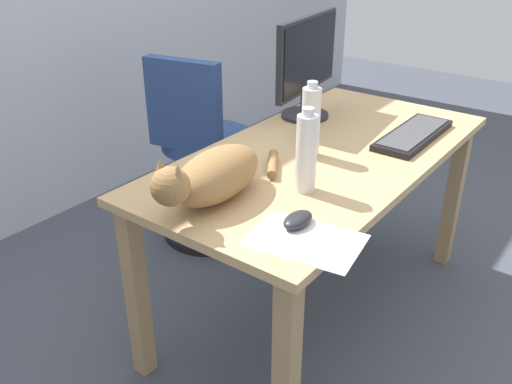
{
  "coord_description": "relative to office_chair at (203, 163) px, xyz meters",
  "views": [
    {
      "loc": [
        -1.63,
        -0.92,
        1.5
      ],
      "look_at": [
        -0.5,
        -0.07,
        0.77
      ],
      "focal_mm": 38.87,
      "sensor_mm": 36.0,
      "label": 1
    }
  ],
  "objects": [
    {
      "name": "keyboard",
      "position": [
        0.17,
        -0.95,
        0.32
      ],
      "size": [
        0.44,
        0.15,
        0.03
      ],
      "color": "black",
      "rests_on": "desk"
    },
    {
      "name": "office_chair",
      "position": [
        0.0,
        0.0,
        0.0
      ],
      "size": [
        0.49,
        0.48,
        0.94
      ],
      "color": "black",
      "rests_on": "ground_plane"
    },
    {
      "name": "spray_bottle",
      "position": [
        -0.45,
        -0.85,
        0.43
      ],
      "size": [
        0.07,
        0.07,
        0.27
      ],
      "color": "silver",
      "rests_on": "desk"
    },
    {
      "name": "ground_plane",
      "position": [
        -0.15,
        -0.74,
        -0.41
      ],
      "size": [
        8.0,
        8.0,
        0.0
      ],
      "primitive_type": "plane",
      "color": "#474C56"
    },
    {
      "name": "paper_sheet",
      "position": [
        -0.7,
        -1.02,
        0.3
      ],
      "size": [
        0.26,
        0.33,
        0.0
      ],
      "primitive_type": "cube",
      "rotation": [
        0.0,
        0.0,
        0.16
      ],
      "color": "white",
      "rests_on": "desk"
    },
    {
      "name": "cat",
      "position": [
        -0.67,
        -0.67,
        0.38
      ],
      "size": [
        0.61,
        0.21,
        0.2
      ],
      "color": "olive",
      "rests_on": "desk"
    },
    {
      "name": "computer_mouse",
      "position": [
        -0.65,
        -0.96,
        0.32
      ],
      "size": [
        0.11,
        0.06,
        0.04
      ],
      "primitive_type": "ellipsoid",
      "color": "#232328",
      "rests_on": "desk"
    },
    {
      "name": "monitor",
      "position": [
        0.12,
        -0.49,
        0.53
      ],
      "size": [
        0.48,
        0.2,
        0.42
      ],
      "color": "#232328",
      "rests_on": "desk"
    },
    {
      "name": "desk",
      "position": [
        -0.15,
        -0.74,
        0.2
      ],
      "size": [
        1.46,
        0.73,
        0.71
      ],
      "color": "tan",
      "rests_on": "ground_plane"
    },
    {
      "name": "water_bottle",
      "position": [
        -0.21,
        -0.72,
        0.43
      ],
      "size": [
        0.07,
        0.07,
        0.27
      ],
      "color": "silver",
      "rests_on": "desk"
    }
  ]
}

